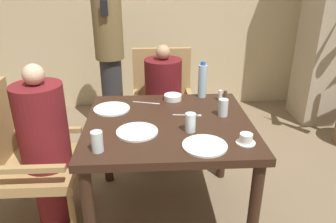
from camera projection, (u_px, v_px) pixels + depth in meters
name	position (u px, v px, depth m)	size (l,w,h in m)	color
ground_plane	(168.00, 212.00, 2.43)	(16.00, 16.00, 0.00)	#7A664C
dining_table	(168.00, 135.00, 2.18)	(1.08, 0.99, 0.74)	#331E14
chair_left_side	(24.00, 155.00, 2.17)	(0.55, 0.55, 0.98)	#A88451
diner_in_left_chair	(46.00, 146.00, 2.16)	(0.32, 0.32, 1.14)	maroon
chair_far_side	(163.00, 101.00, 3.07)	(0.55, 0.55, 0.98)	#A88451
diner_in_far_chair	(163.00, 104.00, 2.91)	(0.32, 0.32, 1.08)	#5B1419
standing_host	(109.00, 47.00, 3.32)	(0.29, 0.33, 1.72)	#2D2D33
plate_main_left	(137.00, 132.00, 1.99)	(0.26, 0.26, 0.01)	white
plate_main_right	(112.00, 109.00, 2.31)	(0.26, 0.26, 0.01)	white
plate_dessert_center	(205.00, 146.00, 1.83)	(0.26, 0.26, 0.01)	white
teacup_with_saucer	(246.00, 139.00, 1.86)	(0.11, 0.11, 0.06)	white
bowl_small	(173.00, 97.00, 2.48)	(0.13, 0.13, 0.04)	white
water_bottle	(202.00, 81.00, 2.50)	(0.07, 0.07, 0.28)	#A3C6DB
glass_tall_near	(190.00, 123.00, 1.99)	(0.07, 0.07, 0.12)	silver
glass_tall_mid	(97.00, 142.00, 1.77)	(0.07, 0.07, 0.12)	silver
glass_tall_far	(223.00, 108.00, 2.20)	(0.07, 0.07, 0.12)	silver
salt_shaker	(220.00, 95.00, 2.47)	(0.03, 0.03, 0.08)	white
pepper_shaker	(225.00, 95.00, 2.47)	(0.03, 0.03, 0.07)	#4C3D2D
fork_beside_plate	(190.00, 115.00, 2.22)	(0.20, 0.04, 0.00)	silver
knife_beside_plate	(148.00, 103.00, 2.43)	(0.20, 0.07, 0.00)	silver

